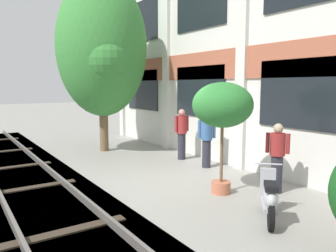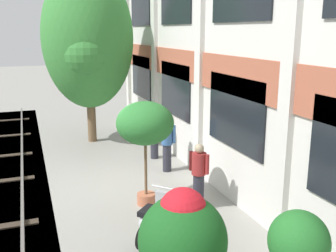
% 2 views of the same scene
% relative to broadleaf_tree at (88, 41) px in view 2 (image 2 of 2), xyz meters
% --- Properties ---
extents(ground_plane, '(80.00, 80.00, 0.00)m').
position_rel_broadleaf_tree_xyz_m(ground_plane, '(4.75, -0.21, -3.75)').
color(ground_plane, gray).
extents(apartment_facade, '(15.97, 0.64, 7.75)m').
position_rel_broadleaf_tree_xyz_m(apartment_facade, '(4.75, 2.55, 0.11)').
color(apartment_facade, silver).
rests_on(apartment_facade, ground).
extents(broadleaf_tree, '(3.44, 3.27, 6.38)m').
position_rel_broadleaf_tree_xyz_m(broadleaf_tree, '(0.00, 0.00, 0.00)').
color(broadleaf_tree, brown).
rests_on(broadleaf_tree, ground).
extents(potted_plant_ribbed_drum, '(1.35, 1.35, 1.88)m').
position_rel_broadleaf_tree_xyz_m(potted_plant_ribbed_drum, '(9.67, -0.21, -2.69)').
color(potted_plant_ribbed_drum, '#333333').
rests_on(potted_plant_ribbed_drum, ground).
extents(potted_plant_tall_urn, '(0.87, 0.87, 1.67)m').
position_rel_broadleaf_tree_xyz_m(potted_plant_tall_urn, '(10.52, 1.21, -2.59)').
color(potted_plant_tall_urn, tan).
rests_on(potted_plant_tall_urn, ground).
extents(potted_plant_low_pan, '(1.35, 1.35, 2.54)m').
position_rel_broadleaf_tree_xyz_m(potted_plant_low_pan, '(6.09, 0.29, -1.78)').
color(potted_plant_low_pan, '#B76647').
rests_on(potted_plant_low_pan, ground).
extents(scooter_near_curb, '(1.02, 1.05, 0.98)m').
position_rel_broadleaf_tree_xyz_m(scooter_near_curb, '(7.74, -0.07, -3.31)').
color(scooter_near_curb, black).
rests_on(scooter_near_curb, ground).
extents(resident_by_doorway, '(0.45, 0.34, 1.61)m').
position_rel_broadleaf_tree_xyz_m(resident_by_doorway, '(6.77, 1.37, -2.89)').
color(resident_by_doorway, '#282833').
rests_on(resident_by_doorway, ground).
extents(resident_watching_tracks, '(0.34, 0.53, 1.68)m').
position_rel_broadleaf_tree_xyz_m(resident_watching_tracks, '(2.79, 1.58, -2.85)').
color(resident_watching_tracks, '#282833').
rests_on(resident_watching_tracks, ground).
extents(resident_near_plants, '(0.35, 0.45, 1.65)m').
position_rel_broadleaf_tree_xyz_m(resident_near_plants, '(4.09, 1.55, -2.87)').
color(resident_near_plants, '#282833').
rests_on(resident_near_plants, ground).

